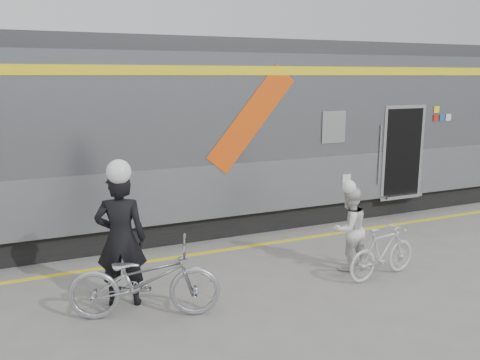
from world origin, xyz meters
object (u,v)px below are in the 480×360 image
man (121,239)px  bicycle_right (383,252)px  bicycle_left (145,280)px  woman (349,229)px

man → bicycle_right: (4.20, -0.77, -0.56)m
bicycle_left → bicycle_right: (4.00, -0.22, -0.11)m
man → bicycle_right: size_ratio=1.36×
bicycle_left → woman: woman is taller
bicycle_left → bicycle_right: size_ratio=1.43×
man → bicycle_right: bearing=-172.1°
man → woman: 3.91m
woman → bicycle_left: bearing=-2.9°
man → bicycle_left: (0.20, -0.55, -0.45)m
bicycle_right → woman: bearing=20.7°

